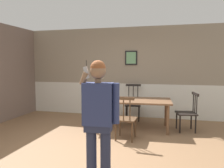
{
  "coord_description": "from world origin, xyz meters",
  "views": [
    {
      "loc": [
        1.31,
        -3.84,
        1.6
      ],
      "look_at": [
        0.39,
        -0.27,
        1.28
      ],
      "focal_mm": 35.54,
      "sensor_mm": 36.0,
      "label": 1
    }
  ],
  "objects": [
    {
      "name": "person_figure",
      "position": [
        0.41,
        -1.06,
        0.95
      ],
      "size": [
        0.55,
        0.24,
        1.66
      ],
      "rotation": [
        0.0,
        0.0,
        3.21
      ],
      "color": "#282E49",
      "rests_on": "ground_plane"
    },
    {
      "name": "dining_table",
      "position": [
        0.37,
        1.59,
        0.66
      ],
      "size": [
        2.08,
        1.12,
        0.73
      ],
      "rotation": [
        0.0,
        0.0,
        0.07
      ],
      "color": "brown",
      "rests_on": "ground_plane"
    },
    {
      "name": "room_back_partition",
      "position": [
        0.0,
        2.91,
        1.31
      ],
      "size": [
        6.41,
        0.17,
        2.73
      ],
      "color": "gray",
      "rests_on": "ground_plane"
    },
    {
      "name": "ground_plane",
      "position": [
        0.0,
        0.0,
        0.0
      ],
      "size": [
        7.05,
        7.05,
        0.0
      ],
      "primitive_type": "plane",
      "color": "#846042"
    },
    {
      "name": "chair_by_doorway",
      "position": [
        1.77,
        1.69,
        0.46
      ],
      "size": [
        0.52,
        0.52,
        0.93
      ],
      "rotation": [
        0.0,
        0.0,
        1.76
      ],
      "color": "black",
      "rests_on": "ground_plane"
    },
    {
      "name": "chair_at_table_head",
      "position": [
        0.31,
        2.47,
        0.48
      ],
      "size": [
        0.49,
        0.49,
        1.03
      ],
      "rotation": [
        0.0,
        0.0,
        3.25
      ],
      "color": "black",
      "rests_on": "ground_plane"
    },
    {
      "name": "chair_near_window",
      "position": [
        0.43,
        0.71,
        0.46
      ],
      "size": [
        0.46,
        0.46,
        0.95
      ],
      "rotation": [
        0.0,
        0.0,
        -0.04
      ],
      "color": "#513823",
      "rests_on": "ground_plane"
    }
  ]
}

